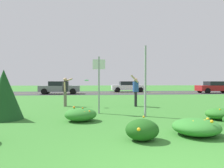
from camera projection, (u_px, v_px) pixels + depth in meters
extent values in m
plane|color=#387A2D|center=(113.00, 102.00, 14.55)|extent=(120.00, 120.00, 0.00)
cube|color=#38383A|center=(103.00, 93.00, 26.15)|extent=(120.00, 8.41, 0.01)
cube|color=yellow|center=(103.00, 93.00, 26.15)|extent=(120.00, 0.16, 0.00)
ellipsoid|color=#337F2D|center=(81.00, 114.00, 7.52)|extent=(1.16, 1.03, 0.49)
sphere|color=orange|center=(84.00, 112.00, 7.17)|extent=(0.05, 0.05, 0.05)
sphere|color=orange|center=(76.00, 112.00, 7.33)|extent=(0.08, 0.08, 0.08)
sphere|color=orange|center=(83.00, 114.00, 7.30)|extent=(0.06, 0.06, 0.06)
sphere|color=orange|center=(74.00, 107.00, 7.46)|extent=(0.08, 0.08, 0.08)
sphere|color=orange|center=(83.00, 108.00, 7.37)|extent=(0.06, 0.06, 0.06)
sphere|color=orange|center=(72.00, 111.00, 7.82)|extent=(0.07, 0.07, 0.07)
sphere|color=orange|center=(89.00, 111.00, 7.27)|extent=(0.06, 0.06, 0.06)
ellipsoid|color=#337F2D|center=(196.00, 127.00, 5.55)|extent=(1.26, 1.24, 0.44)
sphere|color=gold|center=(205.00, 121.00, 5.44)|extent=(0.07, 0.07, 0.07)
sphere|color=gold|center=(196.00, 126.00, 5.37)|extent=(0.05, 0.05, 0.05)
sphere|color=gold|center=(193.00, 121.00, 5.45)|extent=(0.07, 0.07, 0.07)
sphere|color=gold|center=(208.00, 119.00, 5.75)|extent=(0.08, 0.08, 0.08)
sphere|color=gold|center=(188.00, 120.00, 5.93)|extent=(0.08, 0.08, 0.08)
sphere|color=gold|center=(212.00, 122.00, 5.13)|extent=(0.08, 0.08, 0.08)
sphere|color=gold|center=(193.00, 122.00, 5.36)|extent=(0.06, 0.06, 0.06)
ellipsoid|color=#1E5619|center=(142.00, 130.00, 5.06)|extent=(0.82, 0.74, 0.52)
sphere|color=gold|center=(144.00, 117.00, 5.23)|extent=(0.05, 0.05, 0.05)
sphere|color=gold|center=(153.00, 126.00, 5.00)|extent=(0.06, 0.06, 0.06)
sphere|color=gold|center=(140.00, 126.00, 5.32)|extent=(0.07, 0.07, 0.07)
sphere|color=gold|center=(139.00, 125.00, 5.20)|extent=(0.09, 0.09, 0.09)
sphere|color=gold|center=(139.00, 130.00, 4.74)|extent=(0.09, 0.09, 0.09)
sphere|color=gold|center=(139.00, 126.00, 5.19)|extent=(0.06, 0.06, 0.06)
ellipsoid|color=#2D7526|center=(221.00, 114.00, 7.83)|extent=(1.14, 1.03, 0.43)
sphere|color=yellow|center=(220.00, 110.00, 7.59)|extent=(0.06, 0.06, 0.06)
sphere|color=yellow|center=(218.00, 112.00, 7.99)|extent=(0.08, 0.08, 0.08)
cube|color=#93969B|center=(99.00, 85.00, 9.31)|extent=(0.07, 0.10, 2.56)
cube|color=silver|center=(99.00, 64.00, 9.27)|extent=(0.56, 0.03, 0.44)
cube|color=#93969B|center=(145.00, 81.00, 8.51)|extent=(0.07, 0.10, 2.91)
cone|color=#19471E|center=(4.00, 95.00, 7.81)|extent=(1.40, 1.40, 1.89)
cylinder|color=#232328|center=(65.00, 86.00, 11.98)|extent=(0.34, 0.34, 0.60)
sphere|color=tan|center=(65.00, 80.00, 11.98)|extent=(0.21, 0.21, 0.21)
cylinder|color=#726B5B|center=(66.00, 99.00, 12.08)|extent=(0.14, 0.14, 0.85)
cylinder|color=#726B5B|center=(65.00, 99.00, 11.91)|extent=(0.14, 0.14, 0.85)
cylinder|color=tan|center=(68.00, 80.00, 12.17)|extent=(0.57, 0.15, 0.28)
cylinder|color=tan|center=(65.00, 87.00, 11.79)|extent=(0.12, 0.10, 0.57)
cylinder|color=#2D4C9E|center=(136.00, 87.00, 11.93)|extent=(0.34, 0.34, 0.59)
sphere|color=tan|center=(136.00, 80.00, 11.92)|extent=(0.21, 0.21, 0.21)
cylinder|color=black|center=(136.00, 99.00, 11.85)|extent=(0.14, 0.14, 0.84)
cylinder|color=black|center=(136.00, 99.00, 12.02)|extent=(0.14, 0.14, 0.84)
cylinder|color=tan|center=(135.00, 79.00, 11.72)|extent=(0.46, 0.14, 0.46)
cylinder|color=tan|center=(135.00, 87.00, 12.12)|extent=(0.12, 0.10, 0.56)
cylinder|color=#ADD6E5|center=(86.00, 80.00, 11.73)|extent=(0.26, 0.26, 0.08)
torus|color=#ADD6E5|center=(86.00, 80.00, 11.73)|extent=(0.26, 0.25, 0.08)
cube|color=slate|center=(60.00, 89.00, 23.76)|extent=(4.50, 1.82, 0.66)
cube|color=black|center=(59.00, 84.00, 23.74)|extent=(2.10, 1.64, 0.52)
cylinder|color=black|center=(74.00, 91.00, 24.80)|extent=(0.66, 0.22, 0.66)
cylinder|color=black|center=(73.00, 91.00, 23.03)|extent=(0.66, 0.22, 0.66)
cylinder|color=black|center=(48.00, 91.00, 24.50)|extent=(0.66, 0.22, 0.66)
cylinder|color=black|center=(44.00, 92.00, 22.73)|extent=(0.66, 0.22, 0.66)
cube|color=silver|center=(128.00, 87.00, 28.37)|extent=(4.50, 1.82, 0.66)
cube|color=black|center=(127.00, 83.00, 28.35)|extent=(2.10, 1.64, 0.52)
cylinder|color=black|center=(138.00, 89.00, 29.41)|extent=(0.66, 0.22, 0.66)
cylinder|color=black|center=(141.00, 90.00, 27.63)|extent=(0.66, 0.22, 0.66)
cylinder|color=black|center=(116.00, 89.00, 29.10)|extent=(0.66, 0.22, 0.66)
cylinder|color=black|center=(118.00, 90.00, 27.33)|extent=(0.66, 0.22, 0.66)
cube|color=maroon|center=(216.00, 88.00, 25.60)|extent=(4.50, 1.82, 0.66)
cube|color=black|center=(215.00, 83.00, 25.58)|extent=(2.10, 1.64, 0.52)
cylinder|color=black|center=(223.00, 90.00, 26.64)|extent=(0.66, 0.22, 0.66)
cylinder|color=black|center=(200.00, 90.00, 26.34)|extent=(0.66, 0.22, 0.66)
cylinder|color=black|center=(208.00, 91.00, 24.57)|extent=(0.66, 0.22, 0.66)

